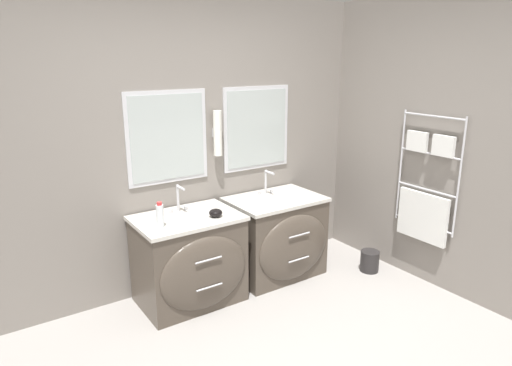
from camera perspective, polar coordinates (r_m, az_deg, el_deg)
The scene contains 9 objects.
wall_back at distance 4.07m, azimuth -9.95°, elevation 4.55°, with size 5.46×0.16×2.60m.
wall_right at distance 4.52m, azimuth 19.10°, elevation 4.85°, with size 0.13×3.64×2.60m.
vanity_left at distance 3.97m, azimuth -8.17°, elevation -9.48°, with size 0.87×0.68×0.77m.
vanity_right at distance 4.41m, azimuth 2.70°, elevation -6.71°, with size 0.87×0.68×0.77m.
faucet_left at distance 3.95m, azimuth -9.63°, elevation -1.92°, with size 0.17×0.15×0.24m.
faucet_right at distance 4.39m, azimuth 1.34°, elevation 0.09°, with size 0.17×0.15×0.24m.
toiletry_bottle at distance 3.64m, azimuth -11.91°, elevation -3.98°, with size 0.06×0.06×0.20m.
amenity_bowl at distance 3.82m, azimuth -5.06°, elevation -3.73°, with size 0.11×0.11×0.07m.
waste_bin at distance 4.72m, azimuth 14.02°, elevation -9.38°, with size 0.19×0.19×0.21m.
Camera 1 is at (-1.62, -1.86, 2.07)m, focal length 32.00 mm.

